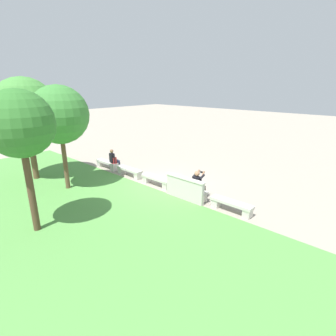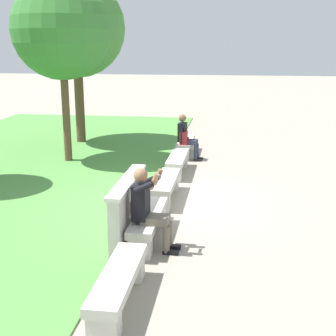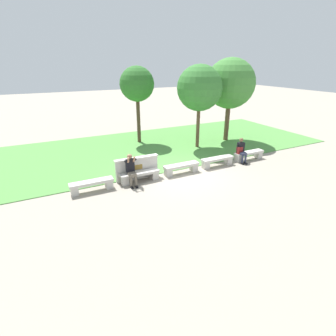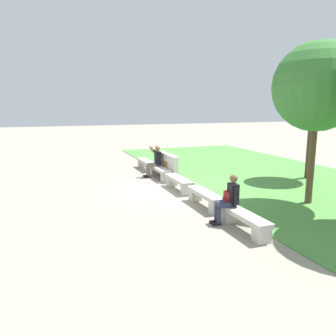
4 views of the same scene
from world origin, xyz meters
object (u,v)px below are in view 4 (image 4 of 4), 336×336
at_px(bench_near, 160,171).
at_px(bench_mid, 179,182).
at_px(bench_main, 146,163).
at_px(bench_far, 205,197).
at_px(tree_behind_wall, 314,89).
at_px(bench_end, 244,219).
at_px(person_photographer, 155,159).
at_px(person_distant, 229,198).
at_px(tree_left_background, 318,87).
at_px(backpack, 229,198).

distance_m(bench_near, bench_mid, 2.06).
xyz_separation_m(bench_main, bench_far, (6.17, 0.00, 0.00)).
bearing_deg(tree_behind_wall, bench_near, -110.52).
bearing_deg(bench_main, bench_end, 0.00).
relative_size(person_photographer, person_distant, 1.05).
distance_m(bench_mid, person_photographer, 2.51).
height_order(person_photographer, person_distant, person_photographer).
xyz_separation_m(bench_main, bench_end, (8.23, 0.00, 0.00)).
bearing_deg(bench_far, tree_behind_wall, 109.29).
bearing_deg(bench_mid, bench_near, 180.00).
relative_size(bench_far, bench_end, 1.00).
distance_m(bench_mid, bench_far, 2.06).
xyz_separation_m(tree_behind_wall, tree_left_background, (2.79, -2.57, -0.12)).
bearing_deg(tree_left_background, person_photographer, -149.07).
relative_size(bench_end, tree_behind_wall, 0.37).
height_order(tree_behind_wall, tree_left_background, tree_left_background).
bearing_deg(backpack, person_distant, -32.62).
relative_size(bench_mid, backpack, 4.03).
bearing_deg(bench_mid, backpack, -0.25).
xyz_separation_m(bench_end, tree_behind_wall, (-4.04, 5.68, 3.30)).
height_order(bench_mid, tree_behind_wall, tree_behind_wall).
relative_size(bench_end, person_photographer, 1.31).
bearing_deg(bench_main, bench_mid, 0.00).
bearing_deg(tree_behind_wall, backpack, -59.50).
bearing_deg(bench_near, bench_far, 0.00).
relative_size(bench_far, tree_behind_wall, 0.37).
bearing_deg(person_distant, person_photographer, -179.89).
bearing_deg(tree_behind_wall, bench_main, -126.37).
relative_size(bench_near, backpack, 4.03).
bearing_deg(bench_mid, bench_main, 180.00).
bearing_deg(person_photographer, bench_far, 0.98).
bearing_deg(tree_behind_wall, person_photographer, -113.78).
bearing_deg(bench_mid, tree_behind_wall, 89.30).
bearing_deg(backpack, bench_near, 179.84).
xyz_separation_m(bench_far, tree_left_background, (0.80, 3.11, 3.18)).
xyz_separation_m(person_photographer, backpack, (5.89, 0.06, -0.11)).
bearing_deg(backpack, bench_end, 1.24).
xyz_separation_m(person_photographer, tree_behind_wall, (2.54, 5.76, 2.85)).
xyz_separation_m(bench_main, bench_near, (2.06, 0.00, 0.00)).
distance_m(bench_far, person_photographer, 4.55).
height_order(bench_main, backpack, backpack).
relative_size(bench_main, backpack, 4.03).
relative_size(tree_behind_wall, tree_left_background, 0.98).
distance_m(bench_mid, backpack, 3.44).
distance_m(bench_near, tree_left_background, 6.63).
bearing_deg(bench_far, bench_end, 0.00).
bearing_deg(bench_end, bench_mid, 180.00).
relative_size(person_photographer, tree_behind_wall, 0.28).
relative_size(backpack, tree_left_background, 0.09).
height_order(bench_main, bench_far, same).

